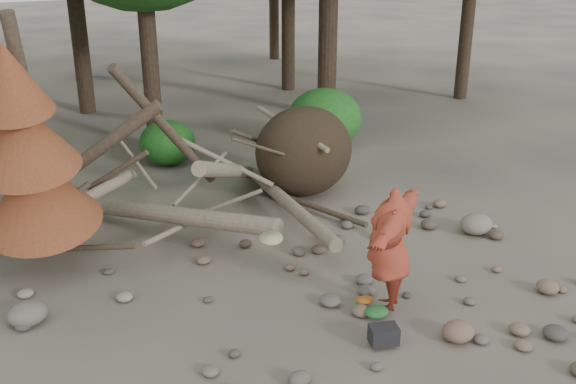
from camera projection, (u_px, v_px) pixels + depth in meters
ground at (312, 316)px, 9.62m from camera, size 120.00×120.00×0.00m
deadfall_pile at (282, 158)px, 13.62m from camera, size 8.55×5.24×3.30m
dead_conifer at (29, 156)px, 10.02m from camera, size 2.06×2.16×4.35m
bush_mid at (167, 143)px, 16.00m from camera, size 1.40×1.40×1.12m
bush_right at (325, 118)px, 17.32m from camera, size 2.00×2.00×1.60m
frisbee_thrower at (389, 249)px, 9.38m from camera, size 3.60×1.90×1.97m
backpack at (383, 338)px, 8.85m from camera, size 0.46×0.38×0.26m
cloth_green at (376, 315)px, 9.52m from camera, size 0.38×0.32×0.14m
cloth_orange at (364, 303)px, 9.88m from camera, size 0.27×0.22×0.10m
boulder_front_right at (458, 331)px, 8.99m from camera, size 0.47×0.42×0.28m
boulder_mid_right at (476, 224)px, 12.28m from camera, size 0.64×0.58×0.39m
boulder_mid_left at (27, 314)px, 9.36m from camera, size 0.58×0.52×0.35m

